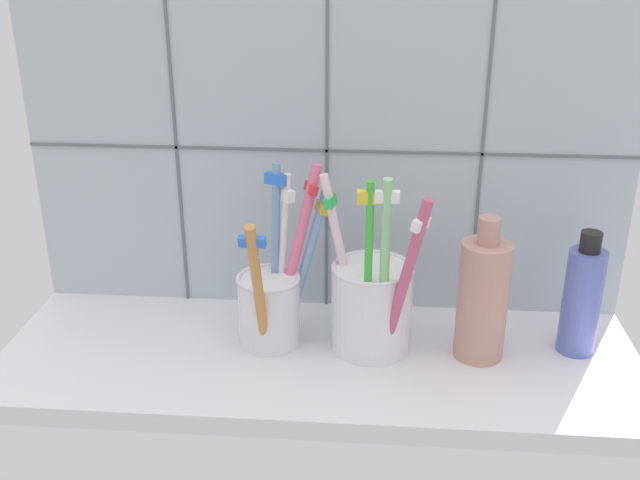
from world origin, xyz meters
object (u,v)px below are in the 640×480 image
(toothbrush_cup_left, at_px, (272,298))
(soap_bottle, at_px, (582,299))
(ceramic_vase, at_px, (483,298))
(toothbrush_cup_right, at_px, (372,302))

(toothbrush_cup_left, bearing_deg, soap_bottle, 1.50)
(ceramic_vase, bearing_deg, toothbrush_cup_right, 176.69)
(toothbrush_cup_right, distance_m, ceramic_vase, 0.11)
(toothbrush_cup_right, height_order, ceramic_vase, toothbrush_cup_right)
(toothbrush_cup_left, xyz_separation_m, soap_bottle, (0.31, 0.01, 0.01))
(toothbrush_cup_right, relative_size, soap_bottle, 1.50)
(ceramic_vase, distance_m, soap_bottle, 0.10)
(soap_bottle, bearing_deg, toothbrush_cup_right, -176.93)
(toothbrush_cup_left, bearing_deg, toothbrush_cup_right, -1.72)
(ceramic_vase, height_order, soap_bottle, ceramic_vase)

